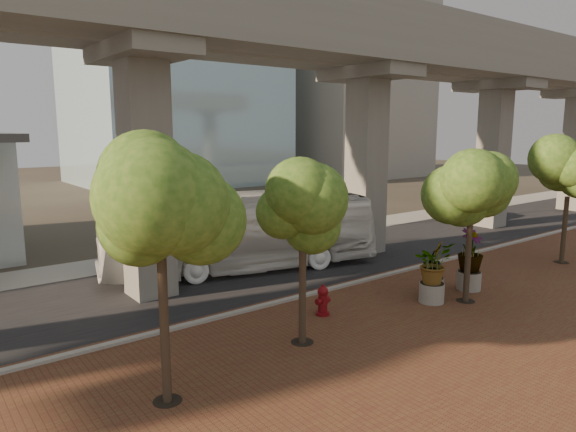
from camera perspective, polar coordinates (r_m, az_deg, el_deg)
ground at (r=22.59m, az=1.40°, el=-7.10°), size 160.00×160.00×0.00m
brick_plaza at (r=17.46m, az=18.55°, el=-12.66°), size 70.00×13.00×0.06m
asphalt_road at (r=24.12m, az=-1.60°, el=-5.97°), size 90.00×8.00×0.04m
curb_strip at (r=21.12m, az=4.85°, el=-8.11°), size 70.00×0.25×0.16m
far_sidewalk at (r=28.61m, az=-8.08°, el=-3.55°), size 90.00×3.00×0.06m
transit_viaduct at (r=23.24m, az=-1.68°, el=11.55°), size 72.00×5.60×12.40m
midrise_block at (r=74.05m, az=7.02°, el=13.81°), size 18.00×16.00×24.00m
transit_bus at (r=23.70m, az=-5.19°, el=-1.94°), size 13.02×6.14×3.53m
parked_car at (r=40.12m, az=20.03°, el=0.82°), size 4.93×2.94×1.53m
fire_hydrant at (r=18.22m, az=3.89°, el=-9.34°), size 0.55×0.49×1.10m
planter_front at (r=19.97m, az=15.80°, el=-5.38°), size 2.09×2.09×2.30m
planter_right at (r=21.97m, az=19.62°, el=-3.90°), size 2.35×2.35×2.51m
planter_left at (r=20.88m, az=15.85°, el=-4.98°), size 1.96×1.96×2.16m
street_tree_far_west at (r=11.87m, az=-14.13°, el=1.48°), size 3.95×3.95×6.64m
street_tree_near_west at (r=15.05m, az=1.66°, el=0.26°), size 3.20×3.20×5.47m
street_tree_near_east at (r=19.94m, az=19.80°, el=3.14°), size 3.54×3.54×6.02m
street_tree_far_east at (r=27.91m, az=28.78°, el=4.01°), size 3.60×3.60×5.95m
streetlamp_east at (r=33.39m, az=7.51°, el=5.62°), size 0.36×1.05×7.21m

